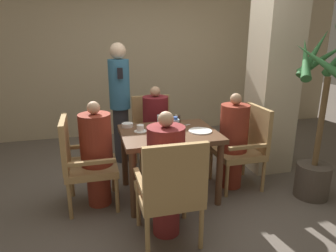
{
  "coord_description": "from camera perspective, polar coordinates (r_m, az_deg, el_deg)",
  "views": [
    {
      "loc": [
        -0.78,
        -2.92,
        1.7
      ],
      "look_at": [
        0.0,
        0.04,
        0.79
      ],
      "focal_mm": 32.0,
      "sensor_mm": 36.0,
      "label": 1
    }
  ],
  "objects": [
    {
      "name": "glass_tall_near",
      "position": [
        2.96,
        -0.93,
        -1.25
      ],
      "size": [
        0.07,
        0.07,
        0.12
      ],
      "color": "silver",
      "rests_on": "dining_table"
    },
    {
      "name": "pillar_stone",
      "position": [
        4.01,
        19.55,
        10.65
      ],
      "size": [
        0.49,
        0.49,
        2.7
      ],
      "color": "beige",
      "rests_on": "ground_plane"
    },
    {
      "name": "ground_plane",
      "position": [
        3.47,
        0.18,
        -12.74
      ],
      "size": [
        16.0,
        16.0,
        0.0
      ],
      "primitive_type": "plane",
      "color": "#60564C"
    },
    {
      "name": "knife_beside_plate",
      "position": [
        3.4,
        3.07,
        0.14
      ],
      "size": [
        0.18,
        0.06,
        0.0
      ],
      "color": "silver",
      "rests_on": "dining_table"
    },
    {
      "name": "diner_in_near_chair",
      "position": [
        2.59,
        -0.37,
        -9.06
      ],
      "size": [
        0.32,
        0.32,
        1.13
      ],
      "color": "maroon",
      "rests_on": "ground_plane"
    },
    {
      "name": "glass_tall_mid",
      "position": [
        3.4,
        -1.53,
        1.15
      ],
      "size": [
        0.07,
        0.07,
        0.12
      ],
      "color": "silver",
      "rests_on": "dining_table"
    },
    {
      "name": "teacup_with_saucer",
      "position": [
        3.18,
        -5.29,
        -0.53
      ],
      "size": [
        0.13,
        0.13,
        0.07
      ],
      "color": "white",
      "rests_on": "dining_table"
    },
    {
      "name": "plate_main_right",
      "position": [
        3.2,
        6.16,
        -0.93
      ],
      "size": [
        0.25,
        0.25,
        0.01
      ],
      "color": "white",
      "rests_on": "dining_table"
    },
    {
      "name": "diner_in_left_chair",
      "position": [
        3.14,
        -13.41,
        -5.07
      ],
      "size": [
        0.32,
        0.32,
        1.11
      ],
      "color": "maroon",
      "rests_on": "ground_plane"
    },
    {
      "name": "dining_table",
      "position": [
        3.21,
        0.18,
        -3.04
      ],
      "size": [
        1.01,
        0.81,
        0.74
      ],
      "color": "brown",
      "rests_on": "ground_plane"
    },
    {
      "name": "potted_palm",
      "position": [
        3.5,
        26.93,
        -0.27
      ],
      "size": [
        0.76,
        0.76,
        1.85
      ],
      "color": "#4C4238",
      "rests_on": "ground_plane"
    },
    {
      "name": "salt_shaker",
      "position": [
        3.53,
        1.55,
        1.46
      ],
      "size": [
        0.03,
        0.03,
        0.08
      ],
      "color": "white",
      "rests_on": "dining_table"
    },
    {
      "name": "water_bottle",
      "position": [
        2.84,
        1.38,
        -0.82
      ],
      "size": [
        0.08,
        0.08,
        0.25
      ],
      "color": "#A3C6DB",
      "rests_on": "dining_table"
    },
    {
      "name": "chair_far_side",
      "position": [
        3.99,
        -2.81,
        -0.77
      ],
      "size": [
        0.51,
        0.51,
        0.95
      ],
      "color": "#A88451",
      "rests_on": "ground_plane"
    },
    {
      "name": "chair_right_side",
      "position": [
        3.58,
        14.36,
        -3.37
      ],
      "size": [
        0.51,
        0.51,
        0.95
      ],
      "color": "#A88451",
      "rests_on": "ground_plane"
    },
    {
      "name": "plate_main_left",
      "position": [
        3.13,
        0.2,
        -1.2
      ],
      "size": [
        0.25,
        0.25,
        0.01
      ],
      "color": "white",
      "rests_on": "dining_table"
    },
    {
      "name": "chair_near_corner",
      "position": [
        2.5,
        0.49,
        -11.89
      ],
      "size": [
        0.51,
        0.51,
        0.95
      ],
      "color": "#A88451",
      "rests_on": "ground_plane"
    },
    {
      "name": "wall_back",
      "position": [
        5.38,
        -6.58,
        13.3
      ],
      "size": [
        8.0,
        0.06,
        2.8
      ],
      "color": "tan",
      "rests_on": "ground_plane"
    },
    {
      "name": "pepper_shaker",
      "position": [
        3.54,
        2.16,
        1.47
      ],
      "size": [
        0.03,
        0.03,
        0.08
      ],
      "color": "#4C3D2D",
      "rests_on": "dining_table"
    },
    {
      "name": "bowl_small",
      "position": [
        3.36,
        -7.74,
        0.18
      ],
      "size": [
        0.12,
        0.12,
        0.04
      ],
      "color": "white",
      "rests_on": "dining_table"
    },
    {
      "name": "diner_in_far_chair",
      "position": [
        3.84,
        -2.36,
        -0.49
      ],
      "size": [
        0.32,
        0.32,
        1.12
      ],
      "color": "maroon",
      "rests_on": "ground_plane"
    },
    {
      "name": "fork_beside_plate",
      "position": [
        2.9,
        -2.63,
        -2.78
      ],
      "size": [
        0.14,
        0.12,
        0.0
      ],
      "color": "silver",
      "rests_on": "dining_table"
    },
    {
      "name": "standing_host",
      "position": [
        4.12,
        -9.13,
        4.87
      ],
      "size": [
        0.28,
        0.31,
        1.63
      ],
      "color": "#2D2D33",
      "rests_on": "ground_plane"
    },
    {
      "name": "chair_left_side",
      "position": [
        3.16,
        -16.0,
        -6.24
      ],
      "size": [
        0.51,
        0.51,
        0.95
      ],
      "color": "#A88451",
      "rests_on": "ground_plane"
    },
    {
      "name": "diner_in_right_chair",
      "position": [
        3.49,
        12.33,
        -2.66
      ],
      "size": [
        0.32,
        0.32,
        1.11
      ],
      "color": "maroon",
      "rests_on": "ground_plane"
    }
  ]
}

